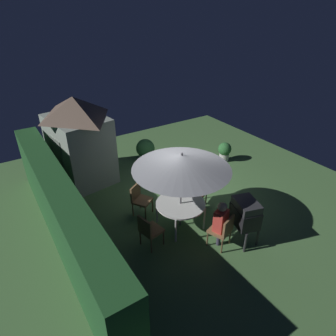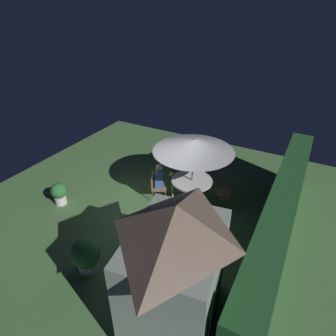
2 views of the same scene
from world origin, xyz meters
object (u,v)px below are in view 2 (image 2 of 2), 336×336
bbq_grill (183,153)px  patio_umbrella (194,145)px  patio_table (192,182)px  potted_plant_by_grill (59,193)px  chair_far_side (157,185)px  chair_near_shed (195,166)px  person_in_red (195,161)px  garden_shed (175,267)px  person_in_blue (159,178)px  chair_toward_hedge (197,210)px  potted_plant_by_shed (86,254)px  chair_toward_house (227,191)px

bbq_grill → patio_umbrella: bearing=36.3°
patio_table → potted_plant_by_grill: bearing=-58.5°
chair_far_side → potted_plant_by_grill: bearing=-56.7°
chair_near_shed → person_in_red: person_in_red is taller
patio_table → bbq_grill: bbq_grill is taller
chair_far_side → potted_plant_by_grill: (1.66, -2.53, -0.12)m
garden_shed → person_in_blue: 4.04m
patio_umbrella → person_in_red: (-1.10, -0.38, -1.15)m
chair_toward_hedge → potted_plant_by_shed: bearing=-31.9°
chair_far_side → person_in_blue: 0.28m
bbq_grill → chair_near_shed: 0.65m
potted_plant_by_shed → person_in_red: bearing=172.6°
potted_plant_by_grill → person_in_red: (-3.25, 3.14, 0.38)m
patio_table → chair_near_shed: 1.26m
patio_table → bbq_grill: bearing=-143.7°
garden_shed → bbq_grill: size_ratio=2.34×
patio_umbrella → chair_toward_house: 1.78m
chair_far_side → garden_shed: bearing=35.5°
patio_table → potted_plant_by_grill: (2.15, -3.52, -0.27)m
chair_toward_hedge → person_in_red: size_ratio=0.71×
chair_near_shed → chair_toward_hedge: size_ratio=1.00×
patio_umbrella → potted_plant_by_shed: bearing=-15.2°
chair_toward_house → potted_plant_by_shed: bearing=-27.9°
patio_table → person_in_red: bearing=-161.0°
garden_shed → chair_near_shed: bearing=-160.5°
chair_near_shed → patio_umbrella: bearing=19.0°
bbq_grill → person_in_blue: 1.76m
garden_shed → chair_near_shed: garden_shed is taller
chair_toward_house → patio_umbrella: bearing=-78.0°
chair_far_side → potted_plant_by_shed: 3.20m
potted_plant_by_shed → person_in_blue: (-3.23, 0.09, 0.30)m
chair_near_shed → chair_toward_house: size_ratio=1.00×
patio_table → chair_toward_hedge: chair_toward_hedge is taller
patio_table → chair_far_side: bearing=-63.5°
person_in_red → chair_far_side: bearing=-21.0°
bbq_grill → person_in_red: person_in_red is taller
patio_umbrella → chair_toward_house: patio_umbrella is taller
potted_plant_by_grill → person_in_blue: size_ratio=0.58×
chair_toward_hedge → person_in_red: 2.39m
chair_toward_hedge → potted_plant_by_shed: 3.12m
chair_far_side → potted_plant_by_shed: bearing=-0.2°
chair_toward_hedge → person_in_blue: (-0.59, -1.56, 0.26)m
chair_near_shed → potted_plant_by_shed: 4.90m
patio_umbrella → patio_table: bearing=-56.3°
garden_shed → chair_far_side: 4.10m
chair_near_shed → potted_plant_by_grill: chair_near_shed is taller
garden_shed → potted_plant_by_grill: garden_shed is taller
person_in_blue → garden_shed: bearing=34.3°
person_in_red → potted_plant_by_grill: bearing=-44.0°
chair_toward_house → potted_plant_by_shed: chair_toward_house is taller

